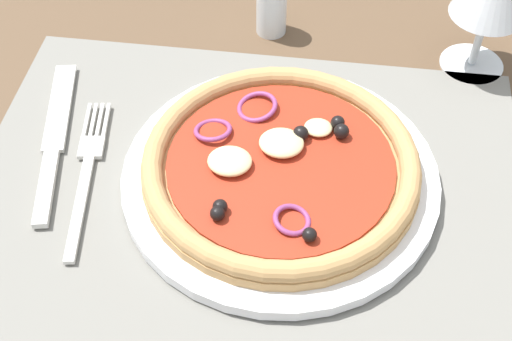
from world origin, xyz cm
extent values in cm
cube|color=brown|center=(0.00, 0.00, -1.20)|extent=(190.00, 140.00, 2.40)
cube|color=slate|center=(0.00, 0.00, 0.20)|extent=(47.98, 35.54, 0.40)
cylinder|color=white|center=(2.85, 0.87, 0.97)|extent=(27.30, 27.30, 1.13)
cylinder|color=tan|center=(2.85, 0.87, 2.03)|extent=(23.71, 23.71, 1.00)
torus|color=tan|center=(2.85, 0.87, 2.89)|extent=(23.61, 23.61, 1.80)
cylinder|color=#A82D19|center=(2.85, 0.87, 2.68)|extent=(19.44, 19.44, 0.30)
ellipsoid|color=beige|center=(-1.75, 0.31, 3.29)|extent=(3.04, 2.74, 0.91)
ellipsoid|color=beige|center=(-1.36, -0.37, 3.40)|extent=(3.76, 3.38, 1.13)
ellipsoid|color=beige|center=(2.70, 2.63, 3.42)|extent=(3.87, 3.49, 1.16)
ellipsoid|color=beige|center=(5.67, 5.08, 3.21)|extent=(2.49, 2.24, 0.75)
sphere|color=black|center=(5.90, -6.67, 3.42)|extent=(1.17, 1.17, 1.17)
sphere|color=black|center=(7.31, 5.69, 3.46)|extent=(1.25, 1.25, 1.25)
sphere|color=black|center=(-1.35, -4.90, 3.44)|extent=(1.22, 1.22, 1.22)
sphere|color=black|center=(-1.44, -5.60, 3.44)|extent=(1.21, 1.21, 1.21)
sphere|color=black|center=(7.70, 4.61, 3.51)|extent=(1.35, 1.35, 1.35)
sphere|color=black|center=(4.22, 3.86, 3.52)|extent=(1.38, 1.38, 1.38)
torus|color=#8E3D75|center=(4.40, -5.18, 3.08)|extent=(3.12, 3.09, 1.01)
torus|color=#8E3D75|center=(-3.45, 3.66, 3.08)|extent=(3.49, 3.42, 1.43)
torus|color=#8E3D75|center=(-0.23, 7.08, 3.08)|extent=(3.81, 3.77, 1.38)
cube|color=silver|center=(-13.51, -4.39, 0.62)|extent=(2.47, 11.17, 0.44)
cube|color=silver|center=(-14.48, 2.38, 0.62)|extent=(2.54, 2.81, 0.44)
cube|color=silver|center=(-14.07, 5.90, 0.62)|extent=(0.93, 4.32, 0.44)
cube|color=silver|center=(-14.67, 5.81, 0.62)|extent=(0.93, 4.32, 0.44)
cube|color=silver|center=(-15.26, 5.73, 0.62)|extent=(0.93, 4.32, 0.44)
cube|color=silver|center=(-15.85, 5.64, 0.62)|extent=(0.93, 4.32, 0.44)
cube|color=silver|center=(-16.97, -2.71, 0.71)|extent=(2.94, 8.49, 0.62)
cube|color=silver|center=(-18.95, 7.09, 0.62)|extent=(4.26, 11.77, 0.44)
cylinder|color=silver|center=(20.43, 19.29, 0.20)|extent=(6.40, 6.40, 0.40)
cylinder|color=silver|center=(20.43, 19.29, 3.40)|extent=(0.80, 0.80, 6.00)
cylinder|color=silver|center=(-0.50, 22.13, 2.75)|extent=(3.20, 3.20, 5.50)
camera|label=1|loc=(6.10, -38.82, 47.66)|focal=49.85mm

